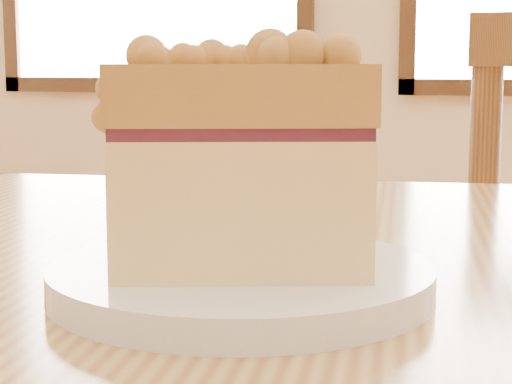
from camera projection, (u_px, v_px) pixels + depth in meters
plate at (241, 281)px, 0.48m from camera, size 0.21×0.21×0.02m
cake_slice at (239, 157)px, 0.47m from camera, size 0.16×0.13×0.13m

